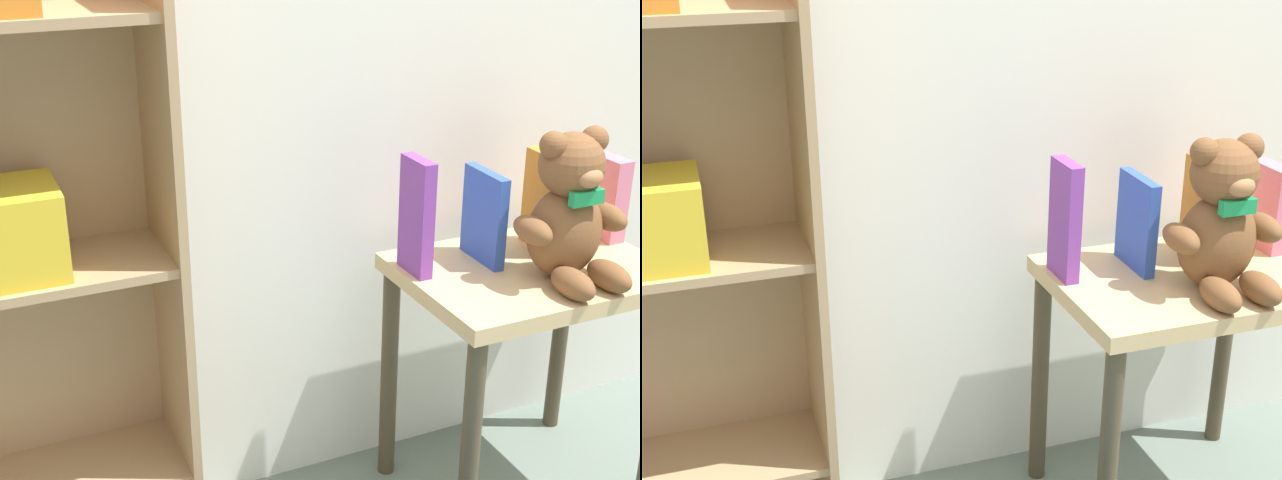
% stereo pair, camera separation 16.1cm
% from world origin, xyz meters
% --- Properties ---
extents(display_table, '(0.56, 0.41, 0.58)m').
position_xyz_m(display_table, '(0.21, 1.11, 0.48)').
color(display_table, tan).
rests_on(display_table, ground_plane).
extents(teddy_bear, '(0.25, 0.22, 0.32)m').
position_xyz_m(teddy_bear, '(0.23, 1.04, 0.73)').
color(teddy_bear, brown).
rests_on(teddy_bear, display_table).
extents(book_standing_purple, '(0.03, 0.10, 0.25)m').
position_xyz_m(book_standing_purple, '(-0.04, 1.19, 0.71)').
color(book_standing_purple, purple).
rests_on(book_standing_purple, display_table).
extents(book_standing_blue, '(0.03, 0.14, 0.20)m').
position_xyz_m(book_standing_blue, '(0.12, 1.18, 0.68)').
color(book_standing_blue, '#2D51B7').
rests_on(book_standing_blue, display_table).
extents(book_standing_orange, '(0.05, 0.13, 0.22)m').
position_xyz_m(book_standing_orange, '(0.29, 1.19, 0.69)').
color(book_standing_orange, orange).
rests_on(book_standing_orange, display_table).
extents(book_standing_pink, '(0.05, 0.11, 0.20)m').
position_xyz_m(book_standing_pink, '(0.46, 1.19, 0.68)').
color(book_standing_pink, '#D17093').
rests_on(book_standing_pink, display_table).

